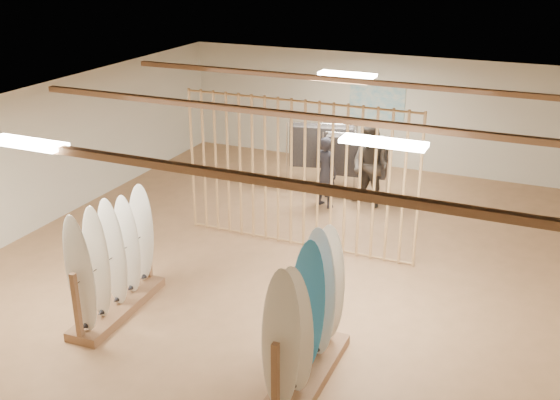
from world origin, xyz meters
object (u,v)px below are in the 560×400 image
at_px(shopper_b, 370,160).
at_px(rack_right, 306,337).
at_px(rack_left, 115,275).
at_px(shopper_a, 326,167).
at_px(clothing_rack_a, 322,146).
at_px(clothing_rack_b, 357,156).

bearing_deg(shopper_b, rack_right, -61.09).
bearing_deg(rack_right, rack_left, 172.19).
height_order(rack_left, shopper_b, shopper_b).
bearing_deg(rack_left, shopper_a, 71.91).
xyz_separation_m(clothing_rack_a, shopper_a, (0.42, -0.86, -0.18)).
height_order(clothing_rack_a, shopper_a, shopper_a).
height_order(rack_left, rack_right, rack_right).
bearing_deg(shopper_b, clothing_rack_a, 179.83).
xyz_separation_m(clothing_rack_a, clothing_rack_b, (0.88, -0.19, -0.07)).
bearing_deg(shopper_a, clothing_rack_a, -39.44).
relative_size(rack_right, clothing_rack_a, 1.27).
height_order(rack_left, clothing_rack_a, rack_left).
bearing_deg(clothing_rack_a, rack_right, -85.16).
bearing_deg(clothing_rack_b, rack_right, -84.65).
relative_size(shopper_a, shopper_b, 0.86).
distance_m(rack_right, clothing_rack_a, 7.03).
bearing_deg(rack_right, clothing_rack_a, 108.44).
relative_size(rack_right, clothing_rack_b, 1.36).
xyz_separation_m(rack_right, clothing_rack_a, (-2.25, 6.65, 0.39)).
relative_size(clothing_rack_b, shopper_b, 0.75).
distance_m(rack_right, clothing_rack_b, 6.62).
bearing_deg(clothing_rack_b, rack_left, -114.19).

